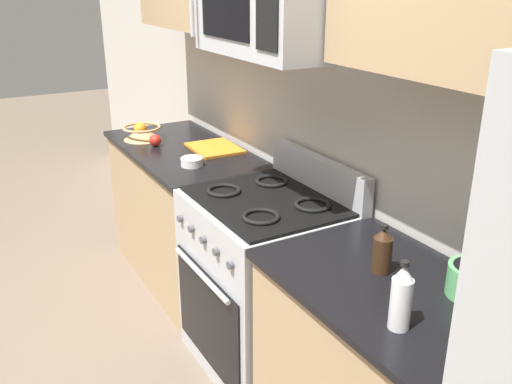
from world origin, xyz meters
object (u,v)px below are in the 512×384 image
object	(u,v)px
range_oven	(266,282)
fruit_basket	(142,132)
cutting_board	(215,148)
bottle_soy	(382,251)
prep_bowl	(192,161)
apple_loose	(155,140)
bottle_vinegar	(401,298)
utensil_crock	(474,278)
microwave	(274,9)

from	to	relation	value
range_oven	fruit_basket	size ratio (longest dim) A/B	4.35
cutting_board	bottle_soy	xyz separation A→B (m)	(1.69, -0.14, 0.08)
fruit_basket	prep_bowl	bearing A→B (deg)	5.59
range_oven	prep_bowl	xyz separation A→B (m)	(-0.68, -0.09, 0.46)
apple_loose	prep_bowl	xyz separation A→B (m)	(0.47, 0.04, -0.01)
cutting_board	prep_bowl	xyz separation A→B (m)	(0.23, -0.25, 0.02)
range_oven	prep_bowl	distance (m)	0.83
bottle_vinegar	utensil_crock	bearing A→B (deg)	92.84
range_oven	microwave	world-z (taller)	microwave
prep_bowl	cutting_board	bearing A→B (deg)	132.17
bottle_vinegar	microwave	bearing A→B (deg)	169.65
fruit_basket	bottle_soy	xyz separation A→B (m)	(2.13, 0.18, 0.03)
microwave	bottle_soy	bearing A→B (deg)	-0.64
range_oven	microwave	bearing A→B (deg)	90.02
utensil_crock	cutting_board	xyz separation A→B (m)	(-1.96, -0.02, -0.06)
range_oven	microwave	distance (m)	1.32
range_oven	bottle_soy	distance (m)	0.94
range_oven	bottle_soy	world-z (taller)	bottle_soy
microwave	apple_loose	world-z (taller)	microwave
bottle_soy	prep_bowl	world-z (taller)	bottle_soy
utensil_crock	fruit_basket	distance (m)	2.43
prep_bowl	range_oven	bearing A→B (deg)	7.75
cutting_board	fruit_basket	bearing A→B (deg)	-144.43
cutting_board	bottle_vinegar	bearing A→B (deg)	-9.35
fruit_basket	bottle_vinegar	size ratio (longest dim) A/B	1.09
utensil_crock	fruit_basket	world-z (taller)	utensil_crock
microwave	bottle_soy	xyz separation A→B (m)	(0.78, -0.01, -0.79)
cutting_board	bottle_vinegar	xyz separation A→B (m)	(1.98, -0.33, 0.10)
range_oven	cutting_board	size ratio (longest dim) A/B	3.14
cutting_board	bottle_vinegar	distance (m)	2.01
fruit_basket	apple_loose	xyz separation A→B (m)	(0.20, 0.02, -0.01)
microwave	fruit_basket	bearing A→B (deg)	-172.13
utensil_crock	prep_bowl	size ratio (longest dim) A/B	2.40
apple_loose	bottle_vinegar	xyz separation A→B (m)	(2.23, -0.03, 0.07)
microwave	bottle_soy	world-z (taller)	microwave
utensil_crock	bottle_soy	xyz separation A→B (m)	(-0.28, -0.16, 0.02)
bottle_vinegar	cutting_board	bearing A→B (deg)	170.65
range_oven	microwave	xyz separation A→B (m)	(-0.00, 0.03, 1.32)
range_oven	cutting_board	distance (m)	1.02
microwave	bottle_vinegar	distance (m)	1.34
range_oven	prep_bowl	world-z (taller)	range_oven
microwave	apple_loose	xyz separation A→B (m)	(-1.15, -0.17, -0.84)
fruit_basket	bottle_vinegar	distance (m)	2.42
cutting_board	range_oven	bearing A→B (deg)	-9.91
bottle_vinegar	prep_bowl	size ratio (longest dim) A/B	1.77
range_oven	fruit_basket	world-z (taller)	range_oven
range_oven	apple_loose	distance (m)	1.26
utensil_crock	cutting_board	size ratio (longest dim) A/B	0.90
fruit_basket	prep_bowl	world-z (taller)	fruit_basket
cutting_board	bottle_soy	size ratio (longest dim) A/B	1.85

